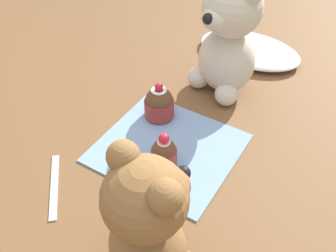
{
  "coord_description": "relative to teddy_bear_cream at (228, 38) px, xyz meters",
  "views": [
    {
      "loc": [
        0.26,
        -0.43,
        0.52
      ],
      "look_at": [
        0.0,
        0.0,
        0.06
      ],
      "focal_mm": 42.0,
      "sensor_mm": 36.0,
      "label": 1
    }
  ],
  "objects": [
    {
      "name": "teddy_bear_tan",
      "position": [
        0.1,
        -0.43,
        -0.02
      ],
      "size": [
        0.13,
        0.13,
        0.22
      ],
      "rotation": [
        0.0,
        0.0,
        2.83
      ],
      "color": "olive",
      "rests_on": "ground_plane"
    },
    {
      "name": "knitted_placemat",
      "position": [
        -0.0,
        -0.22,
        -0.12
      ],
      "size": [
        0.24,
        0.22,
        0.01
      ],
      "primitive_type": "cube",
      "color": "#7A9ED1",
      "rests_on": "ground_plane"
    },
    {
      "name": "cupcake_near_cream_bear",
      "position": [
        -0.07,
        -0.15,
        -0.09
      ],
      "size": [
        0.06,
        0.06,
        0.08
      ],
      "color": "#993333",
      "rests_on": "knitted_placemat"
    },
    {
      "name": "cupcake_near_tan_bear",
      "position": [
        0.01,
        -0.26,
        -0.09
      ],
      "size": [
        0.04,
        0.04,
        0.07
      ],
      "color": "#993333",
      "rests_on": "knitted_placemat"
    },
    {
      "name": "ground_plane",
      "position": [
        -0.0,
        -0.22,
        -0.12
      ],
      "size": [
        4.0,
        4.0,
        0.0
      ],
      "primitive_type": "plane",
      "color": "brown"
    },
    {
      "name": "teddy_bear_cream",
      "position": [
        0.0,
        0.0,
        0.0
      ],
      "size": [
        0.15,
        0.14,
        0.25
      ],
      "rotation": [
        0.0,
        0.0,
        -0.29
      ],
      "color": "beige",
      "rests_on": "ground_plane"
    },
    {
      "name": "teaspoon",
      "position": [
        -0.12,
        -0.39,
        -0.12
      ],
      "size": [
        0.1,
        0.11,
        0.01
      ],
      "primitive_type": "cube",
      "rotation": [
        0.0,
        0.0,
        5.44
      ],
      "color": "silver",
      "rests_on": "ground_plane"
    },
    {
      "name": "tulle_cloth",
      "position": [
        -0.01,
        0.16,
        -0.11
      ],
      "size": [
        0.25,
        0.16,
        0.03
      ],
      "primitive_type": "ellipsoid",
      "color": "silver",
      "rests_on": "ground_plane"
    }
  ]
}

